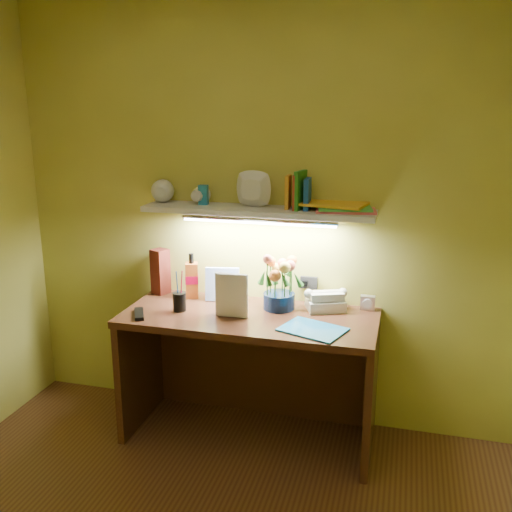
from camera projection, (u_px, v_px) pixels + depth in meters
The scene contains 13 objects.
desk at pixel (249, 377), 3.23m from camera, with size 1.40×0.60×0.75m, color #321D0D.
flower_bouquet at pixel (279, 282), 3.19m from camera, with size 0.20×0.20×0.31m, color #0A1B3B, non-canonical shape.
telephone at pixel (326, 299), 3.20m from camera, with size 0.21×0.15×0.12m, color beige, non-canonical shape.
desk_clock at pixel (368, 303), 3.20m from camera, with size 0.08×0.04×0.08m, color silver.
whisky_bottle at pixel (192, 276), 3.38m from camera, with size 0.07×0.07×0.27m, color #B2511A, non-canonical shape.
whisky_box at pixel (160, 271), 3.47m from camera, with size 0.09×0.09×0.28m, color #5B1C14.
pen_cup at pixel (179, 296), 3.18m from camera, with size 0.07×0.07×0.18m, color black.
art_card at pixel (222, 284), 3.35m from camera, with size 0.20×0.04×0.20m, color white, non-canonical shape.
tv_remote at pixel (139, 314), 3.12m from camera, with size 0.05×0.17×0.02m, color black.
blue_folder at pixel (313, 329), 2.92m from camera, with size 0.31×0.23×0.01m, color #1D76B1.
desk_book_a at pixel (215, 294), 3.09m from camera, with size 0.18×0.02×0.25m, color white.
desk_book_b at pixel (216, 294), 3.14m from camera, with size 0.16×0.02×0.22m, color silver.
wall_shelf at pixel (259, 204), 3.16m from camera, with size 1.31×0.33×0.24m.
Camera 1 is at (0.80, -1.64, 1.87)m, focal length 40.00 mm.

